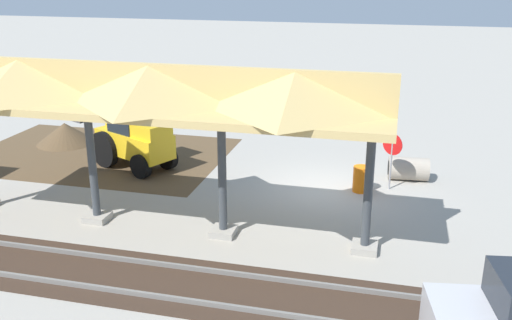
# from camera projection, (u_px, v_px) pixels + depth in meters

# --- Properties ---
(ground_plane) EXTENTS (120.00, 120.00, 0.00)m
(ground_plane) POSITION_uv_depth(u_px,v_px,m) (325.00, 189.00, 19.94)
(ground_plane) COLOR #9E998E
(dirt_work_zone) EXTENTS (10.36, 7.00, 0.01)m
(dirt_work_zone) POSITION_uv_depth(u_px,v_px,m) (99.00, 154.00, 23.58)
(dirt_work_zone) COLOR brown
(dirt_work_zone) RESTS_ON ground
(platform_canopy) EXTENTS (13.31, 3.20, 4.90)m
(platform_canopy) POSITION_uv_depth(u_px,v_px,m) (151.00, 90.00, 15.66)
(platform_canopy) COLOR #9E998E
(platform_canopy) RESTS_ON ground
(rail_tracks) EXTENTS (60.00, 2.58, 0.15)m
(rail_tracks) POSITION_uv_depth(u_px,v_px,m) (284.00, 299.00, 13.32)
(rail_tracks) COLOR slate
(rail_tracks) RESTS_ON ground
(stop_sign) EXTENTS (0.66, 0.42, 2.01)m
(stop_sign) POSITION_uv_depth(u_px,v_px,m) (392.00, 150.00, 19.47)
(stop_sign) COLOR gray
(stop_sign) RESTS_ON ground
(backhoe) EXTENTS (5.09, 3.24, 2.82)m
(backhoe) POSITION_uv_depth(u_px,v_px,m) (132.00, 135.00, 21.78)
(backhoe) COLOR yellow
(backhoe) RESTS_ON ground
(dirt_mound) EXTENTS (5.04, 5.04, 1.83)m
(dirt_mound) POSITION_uv_depth(u_px,v_px,m) (66.00, 143.00, 25.06)
(dirt_mound) COLOR brown
(dirt_mound) RESTS_ON ground
(concrete_pipe) EXTENTS (1.49, 0.97, 0.84)m
(concrete_pipe) POSITION_uv_depth(u_px,v_px,m) (408.00, 169.00, 20.67)
(concrete_pipe) COLOR #9E9384
(concrete_pipe) RESTS_ON ground
(traffic_barrel) EXTENTS (0.56, 0.56, 0.90)m
(traffic_barrel) POSITION_uv_depth(u_px,v_px,m) (361.00, 179.00, 19.59)
(traffic_barrel) COLOR orange
(traffic_barrel) RESTS_ON ground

